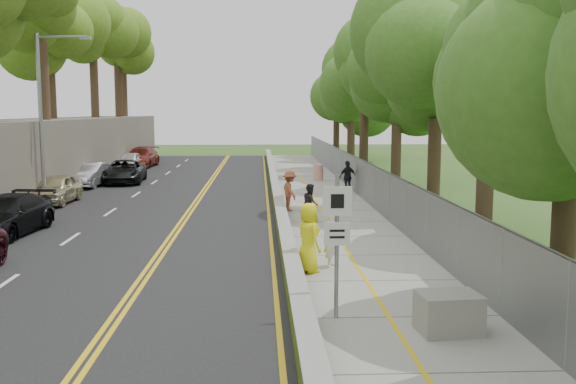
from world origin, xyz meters
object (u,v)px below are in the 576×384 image
concrete_block (449,313)px  person_far (348,177)px  painter_0 (308,238)px  streetlight (45,107)px  construction_barrel (319,173)px  signpost (337,231)px

concrete_block → person_far: bearing=87.4°
person_far → painter_0: bearing=55.2°
streetlight → construction_barrel: size_ratio=7.95×
signpost → painter_0: size_ratio=1.60×
painter_0 → signpost: bearing=160.3°
streetlight → painter_0: 17.55m
streetlight → construction_barrel: bearing=37.7°
signpost → concrete_block: 2.81m
painter_0 → concrete_block: bearing=-177.9°
streetlight → signpost: (11.51, -17.02, -2.68)m
signpost → painter_0: bearing=94.3°
streetlight → person_far: (14.66, 4.13, -3.71)m
streetlight → concrete_block: 22.98m
signpost → construction_barrel: size_ratio=3.08×
streetlight → painter_0: (11.21, -13.00, -3.62)m
streetlight → concrete_block: (13.66, -18.00, -4.19)m
streetlight → person_far: size_ratio=4.57×
concrete_block → person_far: person_far is taller
construction_barrel → person_far: size_ratio=0.57×
concrete_block → person_far: size_ratio=0.69×
streetlight → painter_0: bearing=-49.2°
signpost → concrete_block: (2.15, -0.98, -1.51)m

